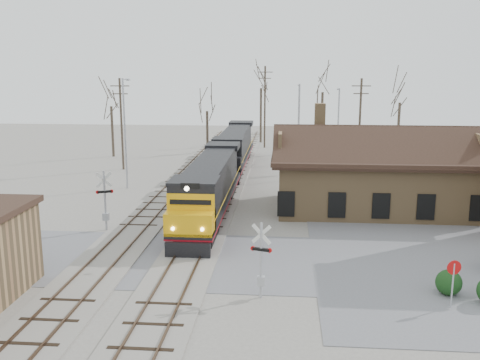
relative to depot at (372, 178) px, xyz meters
name	(u,v)px	position (x,y,z in m)	size (l,w,h in m)	color
ground	(188,260)	(-11.99, -12.00, -2.41)	(140.00, 140.00, 0.00)	gray
road	(188,259)	(-11.99, -12.00, -2.39)	(60.00, 9.00, 0.03)	slate
track_main	(220,196)	(-11.99, 3.00, -2.34)	(3.40, 90.00, 0.24)	gray
track_siding	(167,195)	(-16.49, 3.00, -2.34)	(3.40, 90.00, 0.24)	gray
depot	(372,178)	(0.00, 0.00, 0.00)	(15.20, 9.31, 7.90)	#97774E
locomotive_lead	(209,187)	(-11.99, -3.18, -0.22)	(2.80, 18.73, 4.15)	black
locomotive_trailing	(235,148)	(-11.99, 15.83, -0.23)	(2.80, 18.73, 3.93)	black
crossbuck_near	(261,262)	(-7.64, -16.70, -0.66)	(1.02, 0.37, 3.66)	#A5A8AD
crossbuck_far	(105,202)	(-18.40, -6.93, -0.52)	(1.09, 0.51, 4.02)	#A5A8AD
do_not_enter_sign	(453,275)	(0.96, -17.07, -0.84)	(0.66, 0.18, 2.25)	#A5A8AD
hedge_a	(449,283)	(1.24, -15.63, -1.79)	(1.23, 1.23, 1.23)	#113414
streetlight_a	(125,128)	(-20.67, 5.63, 2.98)	(0.25, 2.04, 9.69)	#A5A8AD
streetlight_b	(299,127)	(-5.39, 10.74, 2.68)	(0.25, 2.04, 9.10)	#A5A8AD
streetlight_c	(338,120)	(-0.54, 22.66, 2.25)	(0.25, 2.04, 8.25)	#A5A8AD
utility_pole_a	(121,122)	(-23.68, 14.22, 2.58)	(2.00, 0.24, 9.53)	#382D23
utility_pole_b	(265,106)	(-9.41, 31.11, 3.21)	(2.00, 0.24, 10.77)	#382D23
utility_pole_c	(360,121)	(1.27, 17.75, 2.55)	(2.00, 0.24, 9.48)	#382D23
tree_a	(111,98)	(-27.37, 22.29, 4.62)	(4.03, 4.03, 9.88)	#382D23
tree_b	(207,104)	(-16.44, 26.31, 3.66)	(3.49, 3.49, 8.54)	#382D23
tree_c	(261,79)	(-10.16, 36.18, 6.55)	(5.13, 5.13, 12.57)	#382D23
tree_d	(323,82)	(-2.04, 28.67, 6.35)	(5.02, 5.02, 12.29)	#382D23
tree_e	(400,93)	(6.61, 23.87, 5.23)	(4.38, 4.38, 10.73)	#382D23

